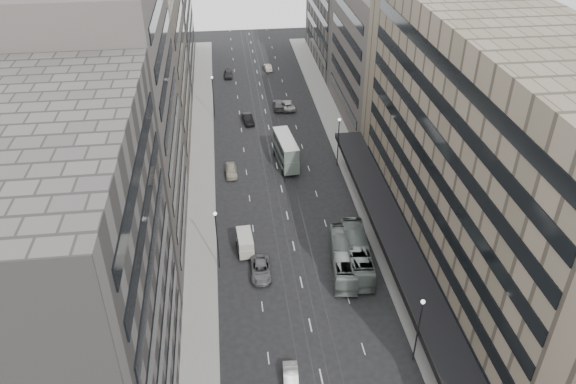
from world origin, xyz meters
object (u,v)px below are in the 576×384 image
panel_van (245,242)px  sedan_2 (261,270)px  bus_far (343,258)px  bus_near (357,253)px  double_decker (286,150)px  sedan_1 (291,379)px

panel_van → sedan_2: size_ratio=0.81×
bus_far → sedan_2: (-10.11, 0.04, -0.85)m
bus_near → double_decker: bearing=-72.5°
bus_far → double_decker: (-3.94, 26.26, 1.00)m
double_decker → sedan_2: 27.00m
bus_near → double_decker: (-5.78, 25.66, 0.91)m
sedan_1 → sedan_2: 16.54m
sedan_2 → sedan_1: bearing=-82.0°
bus_far → sedan_1: bearing=69.9°
sedan_1 → double_decker: bearing=87.9°
bus_far → panel_van: (-11.75, 4.70, -0.13)m
double_decker → sedan_1: bearing=-102.3°
panel_van → sedan_1: (3.21, -21.12, -0.76)m
double_decker → sedan_1: double_decker is taller
panel_van → sedan_2: 4.99m
bus_near → bus_far: size_ratio=1.05×
double_decker → bus_near: bearing=-83.4°
double_decker → sedan_2: (-6.17, -26.22, -1.85)m
bus_near → double_decker: double_decker is taller
double_decker → sedan_2: bearing=-109.4°
bus_near → bus_far: bus_near is taller
sedan_1 → bus_far: bearing=66.6°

